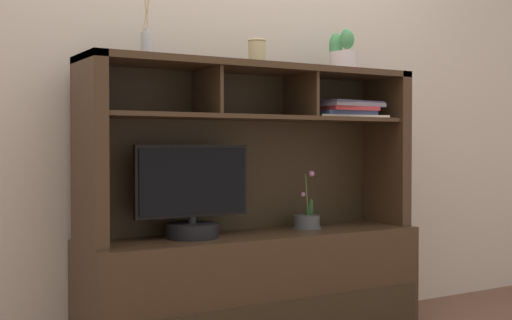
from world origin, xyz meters
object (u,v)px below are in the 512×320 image
at_px(tv_monitor, 193,200).
at_px(potted_orchid, 307,221).
at_px(media_console, 255,260).
at_px(potted_succulent, 343,55).
at_px(magazine_stack_left, 347,109).
at_px(ceramic_vase, 257,52).
at_px(diffuser_bottle, 147,44).

relative_size(tv_monitor, potted_orchid, 1.89).
xyz_separation_m(media_console, tv_monitor, (-0.33, -0.01, 0.29)).
bearing_deg(potted_succulent, media_console, -177.18).
height_order(tv_monitor, potted_orchid, tv_monitor).
bearing_deg(magazine_stack_left, media_console, 174.82).
relative_size(tv_monitor, magazine_stack_left, 1.33).
relative_size(tv_monitor, potted_succulent, 2.46).
distance_m(media_console, ceramic_vase, 0.97).
bearing_deg(ceramic_vase, media_console, 90.00).
xyz_separation_m(media_console, potted_orchid, (0.31, 0.02, 0.16)).
distance_m(tv_monitor, ceramic_vase, 0.75).
bearing_deg(ceramic_vase, potted_orchid, 5.89).
bearing_deg(ceramic_vase, tv_monitor, 179.62).
bearing_deg(media_console, magazine_stack_left, -5.18).
distance_m(media_console, diffuser_bottle, 1.11).
bearing_deg(media_console, potted_orchid, 3.24).
distance_m(potted_orchid, magazine_stack_left, 0.59).
bearing_deg(media_console, tv_monitor, -177.89).
height_order(diffuser_bottle, potted_succulent, diffuser_bottle).
bearing_deg(magazine_stack_left, potted_succulent, 66.96).
height_order(potted_orchid, potted_succulent, potted_succulent).
relative_size(media_console, ceramic_vase, 13.93).
height_order(media_console, potted_orchid, media_console).
bearing_deg(potted_orchid, magazine_stack_left, -17.80).
bearing_deg(tv_monitor, potted_succulent, 2.55).
height_order(magazine_stack_left, ceramic_vase, ceramic_vase).
relative_size(media_console, potted_succulent, 7.50).
bearing_deg(ceramic_vase, potted_succulent, 4.35).
distance_m(media_console, potted_succulent, 1.13).
xyz_separation_m(tv_monitor, potted_orchid, (0.64, 0.03, -0.13)).
relative_size(potted_succulent, ceramic_vase, 1.86).
bearing_deg(potted_succulent, tv_monitor, -177.45).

